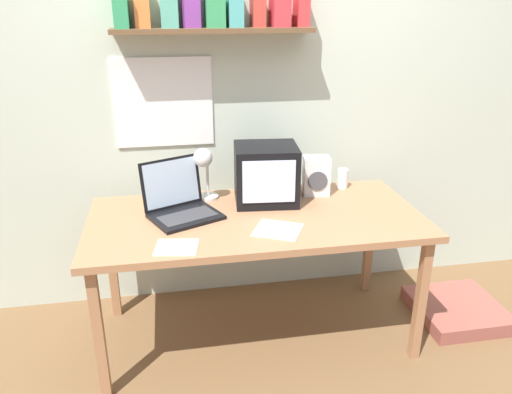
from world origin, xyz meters
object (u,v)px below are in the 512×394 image
(crt_monitor, at_px, (266,174))
(floor_cushion, at_px, (457,310))
(desk_lamp, at_px, (204,165))
(loose_paper_near_laptop, at_px, (278,230))
(corner_desk, at_px, (256,226))
(open_notebook, at_px, (177,247))
(juice_glass, at_px, (343,179))
(space_heater, at_px, (316,176))
(laptop, at_px, (179,202))

(crt_monitor, height_order, floor_cushion, crt_monitor)
(desk_lamp, height_order, loose_paper_near_laptop, desk_lamp)
(desk_lamp, bearing_deg, corner_desk, -22.70)
(desk_lamp, xyz_separation_m, loose_paper_near_laptop, (0.30, -0.42, -0.20))
(desk_lamp, bearing_deg, open_notebook, -85.50)
(corner_desk, bearing_deg, juice_glass, 28.57)
(corner_desk, height_order, open_notebook, open_notebook)
(desk_lamp, distance_m, space_heater, 0.62)
(desk_lamp, relative_size, floor_cushion, 0.62)
(space_heater, relative_size, loose_paper_near_laptop, 0.77)
(floor_cushion, bearing_deg, space_heater, 160.18)
(loose_paper_near_laptop, relative_size, floor_cushion, 0.57)
(loose_paper_near_laptop, bearing_deg, space_heater, 54.08)
(space_heater, distance_m, open_notebook, 0.95)
(laptop, xyz_separation_m, desk_lamp, (0.14, 0.15, 0.14))
(juice_glass, height_order, floor_cushion, juice_glass)
(space_heater, bearing_deg, floor_cushion, -11.01)
(laptop, height_order, loose_paper_near_laptop, laptop)
(corner_desk, bearing_deg, laptop, 166.80)
(corner_desk, distance_m, laptop, 0.40)
(desk_lamp, relative_size, loose_paper_near_laptop, 1.09)
(corner_desk, bearing_deg, open_notebook, -145.24)
(crt_monitor, height_order, laptop, crt_monitor)
(space_heater, bearing_deg, crt_monitor, -159.60)
(space_heater, height_order, loose_paper_near_laptop, space_heater)
(corner_desk, xyz_separation_m, space_heater, (0.38, 0.24, 0.16))
(laptop, height_order, space_heater, laptop)
(crt_monitor, distance_m, desk_lamp, 0.33)
(laptop, distance_m, floor_cushion, 1.72)
(space_heater, bearing_deg, loose_paper_near_laptop, -117.12)
(desk_lamp, bearing_deg, space_heater, 23.36)
(laptop, height_order, open_notebook, laptop)
(space_heater, xyz_separation_m, open_notebook, (-0.78, -0.52, -0.10))
(laptop, distance_m, juice_glass, 0.96)
(crt_monitor, distance_m, laptop, 0.48)
(laptop, xyz_separation_m, floor_cushion, (1.55, -0.13, -0.74))
(crt_monitor, relative_size, floor_cushion, 0.73)
(desk_lamp, bearing_deg, juice_glass, 27.60)
(corner_desk, relative_size, juice_glass, 14.90)
(corner_desk, bearing_deg, space_heater, 32.56)
(crt_monitor, xyz_separation_m, desk_lamp, (-0.32, 0.05, 0.05))
(laptop, xyz_separation_m, space_heater, (0.75, 0.16, 0.04))
(floor_cushion, bearing_deg, corner_desk, 177.82)
(crt_monitor, xyz_separation_m, space_heater, (0.29, 0.06, -0.05))
(desk_lamp, height_order, open_notebook, desk_lamp)
(crt_monitor, xyz_separation_m, loose_paper_near_laptop, (-0.02, -0.37, -0.15))
(laptop, relative_size, desk_lamp, 1.39)
(corner_desk, xyz_separation_m, laptop, (-0.37, 0.09, 0.12))
(laptop, bearing_deg, loose_paper_near_laptop, -56.04)
(space_heater, bearing_deg, desk_lamp, -170.55)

